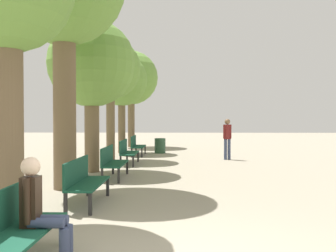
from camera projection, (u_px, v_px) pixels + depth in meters
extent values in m
cube|color=#144733|center=(21.00, 234.00, 4.24)|extent=(0.53, 1.77, 0.04)
cube|color=#144733|center=(0.00, 211.00, 4.25)|extent=(0.04, 1.77, 0.47)
cube|color=black|center=(63.00, 231.00, 5.08)|extent=(0.06, 0.06, 0.40)
cube|color=black|center=(31.00, 230.00, 5.09)|extent=(0.06, 0.06, 0.40)
cube|color=#144733|center=(89.00, 183.00, 7.49)|extent=(0.53, 1.77, 0.04)
cube|color=#144733|center=(77.00, 171.00, 7.49)|extent=(0.04, 1.77, 0.47)
cube|color=black|center=(90.00, 204.00, 6.65)|extent=(0.06, 0.06, 0.40)
cube|color=black|center=(108.00, 187.00, 8.33)|extent=(0.06, 0.06, 0.40)
cube|color=black|center=(66.00, 204.00, 6.66)|extent=(0.06, 0.06, 0.40)
cube|color=black|center=(88.00, 187.00, 8.34)|extent=(0.06, 0.06, 0.40)
cube|color=#144733|center=(116.00, 164.00, 10.73)|extent=(0.53, 1.77, 0.04)
cube|color=#144733|center=(107.00, 155.00, 10.73)|extent=(0.04, 1.77, 0.47)
cube|color=black|center=(119.00, 176.00, 9.89)|extent=(0.06, 0.06, 0.40)
cube|color=black|center=(127.00, 168.00, 11.57)|extent=(0.06, 0.06, 0.40)
cube|color=black|center=(102.00, 176.00, 9.90)|extent=(0.06, 0.06, 0.40)
cube|color=black|center=(113.00, 167.00, 11.58)|extent=(0.06, 0.06, 0.40)
cube|color=#144733|center=(130.00, 153.00, 13.98)|extent=(0.53, 1.77, 0.04)
cube|color=#144733|center=(123.00, 146.00, 13.98)|extent=(0.04, 1.77, 0.47)
cube|color=black|center=(133.00, 162.00, 13.14)|extent=(0.06, 0.06, 0.40)
cube|color=black|center=(138.00, 157.00, 14.82)|extent=(0.06, 0.06, 0.40)
cube|color=black|center=(121.00, 162.00, 13.15)|extent=(0.06, 0.06, 0.40)
cube|color=black|center=(127.00, 157.00, 14.83)|extent=(0.06, 0.06, 0.40)
cube|color=#144733|center=(139.00, 146.00, 17.22)|extent=(0.53, 1.77, 0.04)
cube|color=#144733|center=(133.00, 141.00, 17.22)|extent=(0.04, 1.77, 0.47)
cube|color=black|center=(142.00, 153.00, 16.38)|extent=(0.06, 0.06, 0.40)
cube|color=black|center=(145.00, 150.00, 18.06)|extent=(0.06, 0.06, 0.40)
cube|color=black|center=(132.00, 153.00, 16.39)|extent=(0.06, 0.06, 0.40)
cube|color=black|center=(136.00, 150.00, 18.07)|extent=(0.06, 0.06, 0.40)
cylinder|color=brown|center=(7.00, 124.00, 6.01)|extent=(0.52, 0.52, 3.29)
cylinder|color=brown|center=(65.00, 103.00, 9.11)|extent=(0.55, 0.55, 4.19)
cylinder|color=brown|center=(92.00, 130.00, 12.03)|extent=(0.47, 0.47, 2.72)
sphere|color=olive|center=(92.00, 63.00, 11.98)|extent=(2.80, 2.80, 2.80)
cylinder|color=brown|center=(111.00, 123.00, 15.39)|extent=(0.35, 0.35, 3.07)
sphere|color=olive|center=(110.00, 69.00, 15.34)|extent=(2.51, 2.51, 2.51)
cylinder|color=brown|center=(122.00, 124.00, 18.50)|extent=(0.36, 0.36, 2.91)
sphere|color=olive|center=(122.00, 80.00, 18.45)|extent=(2.56, 2.56, 2.56)
cylinder|color=brown|center=(131.00, 120.00, 22.32)|extent=(0.41, 0.41, 3.26)
sphere|color=olive|center=(131.00, 78.00, 22.27)|extent=(3.19, 3.19, 3.19)
cylinder|color=#384260|center=(46.00, 223.00, 4.38)|extent=(0.42, 0.12, 0.12)
cylinder|color=#384260|center=(64.00, 247.00, 4.38)|extent=(0.12, 0.12, 0.44)
cylinder|color=#384260|center=(51.00, 220.00, 4.53)|extent=(0.42, 0.12, 0.12)
cylinder|color=#384260|center=(68.00, 243.00, 4.53)|extent=(0.12, 0.12, 0.44)
cube|color=black|center=(31.00, 201.00, 4.45)|extent=(0.19, 0.23, 0.60)
cylinder|color=black|center=(27.00, 201.00, 4.32)|extent=(0.09, 0.09, 0.54)
cylinder|color=black|center=(35.00, 197.00, 4.58)|extent=(0.09, 0.09, 0.54)
sphere|color=beige|center=(31.00, 167.00, 4.44)|extent=(0.23, 0.23, 0.23)
cylinder|color=#384260|center=(225.00, 149.00, 15.56)|extent=(0.12, 0.12, 0.86)
cylinder|color=#384260|center=(229.00, 149.00, 15.55)|extent=(0.12, 0.12, 0.86)
cube|color=maroon|center=(227.00, 132.00, 15.54)|extent=(0.30, 0.30, 0.61)
cylinder|color=maroon|center=(224.00, 131.00, 15.54)|extent=(0.09, 0.09, 0.58)
cylinder|color=maroon|center=(230.00, 131.00, 15.53)|extent=(0.09, 0.09, 0.58)
sphere|color=brown|center=(227.00, 122.00, 15.53)|extent=(0.23, 0.23, 0.23)
cylinder|color=#2D5138|center=(160.00, 146.00, 18.43)|extent=(0.54, 0.54, 0.73)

